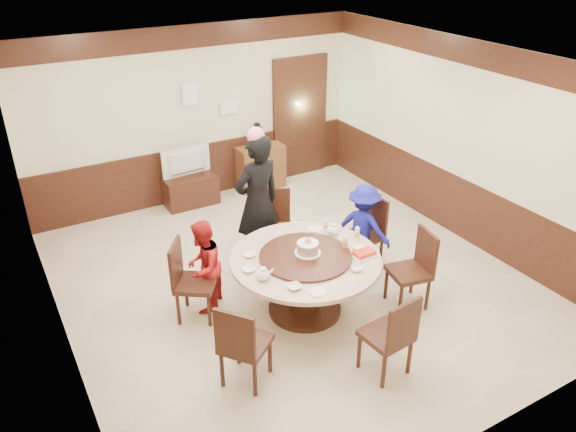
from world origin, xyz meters
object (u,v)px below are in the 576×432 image
banquet_table (305,273)px  shrimp_platter (364,254)px  person_standing (258,203)px  birthday_cake (308,248)px  thermos (257,136)px  television (188,162)px  person_blue (363,227)px  tv_stand (191,190)px  side_cabinet (261,167)px  person_red (203,267)px

banquet_table → shrimp_platter: size_ratio=5.78×
person_standing → birthday_cake: size_ratio=6.06×
banquet_table → thermos: bearing=71.4°
television → thermos: (1.26, 0.03, 0.20)m
person_blue → birthday_cake: (-1.15, -0.46, 0.26)m
person_standing → thermos: size_ratio=4.89×
person_blue → tv_stand: bearing=-2.9°
birthday_cake → person_standing: bearing=91.8°
shrimp_platter → side_cabinet: 3.80m
person_red → birthday_cake: size_ratio=3.76×
thermos → person_standing: bearing=-117.2°
person_standing → person_blue: bearing=140.4°
person_red → thermos: bearing=-177.0°
person_standing → television: person_standing is taller
side_cabinet → person_red: bearing=-128.4°
birthday_cake → person_blue: bearing=21.7°
person_blue → shrimp_platter: person_blue is taller
person_standing → birthday_cake: person_standing is taller
banquet_table → side_cabinet: size_ratio=2.17×
person_red → thermos: 3.52m
birthday_cake → tv_stand: bearing=92.6°
banquet_table → television: 3.40m
person_blue → shrimp_platter: 1.00m
thermos → person_blue: bearing=-89.3°
person_red → person_blue: person_blue is taller
person_blue → tv_stand: size_ratio=1.39×
birthday_cake → television: bearing=92.6°
person_standing → tv_stand: person_standing is taller
shrimp_platter → person_red: bearing=148.8°
tv_stand → side_cabinet: (1.31, 0.03, 0.12)m
tv_stand → thermos: size_ratio=2.24×
shrimp_platter → tv_stand: size_ratio=0.35×
person_blue → tv_stand: person_blue is taller
person_standing → side_cabinet: size_ratio=2.32×
person_blue → thermos: size_ratio=3.11×
person_blue → shrimp_platter: (-0.59, -0.79, 0.19)m
banquet_table → person_red: 1.19m
banquet_table → birthday_cake: (0.04, 0.02, 0.32)m
tv_stand → television: 0.49m
birthday_cake → side_cabinet: (1.16, 3.40, -0.48)m
shrimp_platter → person_blue: bearing=53.2°
person_red → television: bearing=-157.0°
person_blue → television: size_ratio=1.44×
television → tv_stand: bearing=180.0°
person_blue → side_cabinet: (0.01, 2.94, -0.22)m
shrimp_platter → television: size_ratio=0.37×
shrimp_platter → thermos: (0.55, 3.73, 0.16)m
television → birthday_cake: bearing=88.5°
shrimp_platter → tv_stand: 3.81m
banquet_table → side_cabinet: 3.63m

